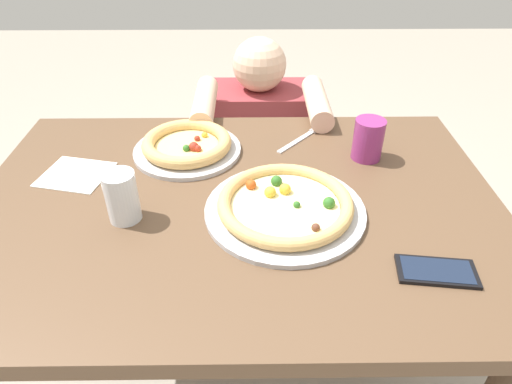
{
  "coord_description": "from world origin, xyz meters",
  "views": [
    {
      "loc": [
        0.04,
        -0.85,
        1.38
      ],
      "look_at": [
        0.05,
        -0.01,
        0.78
      ],
      "focal_mm": 31.79,
      "sensor_mm": 36.0,
      "label": 1
    }
  ],
  "objects_px": {
    "pizza_near": "(285,206)",
    "fork": "(303,137)",
    "cell_phone": "(437,271)",
    "pizza_far": "(187,145)",
    "diner_seated": "(259,166)",
    "water_cup_clear": "(121,196)",
    "drink_cup_colored": "(368,139)"
  },
  "relations": [
    {
      "from": "pizza_far",
      "to": "diner_seated",
      "type": "height_order",
      "value": "diner_seated"
    },
    {
      "from": "pizza_far",
      "to": "cell_phone",
      "type": "xyz_separation_m",
      "value": [
        0.53,
        -0.46,
        -0.02
      ]
    },
    {
      "from": "pizza_near",
      "to": "cell_phone",
      "type": "distance_m",
      "value": 0.34
    },
    {
      "from": "pizza_far",
      "to": "pizza_near",
      "type": "bearing_deg",
      "value": -47.21
    },
    {
      "from": "pizza_far",
      "to": "water_cup_clear",
      "type": "height_order",
      "value": "water_cup_clear"
    },
    {
      "from": "drink_cup_colored",
      "to": "cell_phone",
      "type": "xyz_separation_m",
      "value": [
        0.05,
        -0.43,
        -0.05
      ]
    },
    {
      "from": "pizza_far",
      "to": "cell_phone",
      "type": "relative_size",
      "value": 1.84
    },
    {
      "from": "pizza_near",
      "to": "cell_phone",
      "type": "bearing_deg",
      "value": -34.41
    },
    {
      "from": "pizza_far",
      "to": "drink_cup_colored",
      "type": "xyz_separation_m",
      "value": [
        0.48,
        -0.03,
        0.03
      ]
    },
    {
      "from": "pizza_near",
      "to": "diner_seated",
      "type": "height_order",
      "value": "diner_seated"
    },
    {
      "from": "cell_phone",
      "to": "diner_seated",
      "type": "distance_m",
      "value": 1.04
    },
    {
      "from": "pizza_near",
      "to": "pizza_far",
      "type": "bearing_deg",
      "value": 132.79
    },
    {
      "from": "water_cup_clear",
      "to": "cell_phone",
      "type": "bearing_deg",
      "value": -15.51
    },
    {
      "from": "pizza_far",
      "to": "fork",
      "type": "xyz_separation_m",
      "value": [
        0.32,
        0.08,
        -0.02
      ]
    },
    {
      "from": "drink_cup_colored",
      "to": "water_cup_clear",
      "type": "xyz_separation_m",
      "value": [
        -0.59,
        -0.25,
        0.0
      ]
    },
    {
      "from": "cell_phone",
      "to": "fork",
      "type": "bearing_deg",
      "value": 110.91
    },
    {
      "from": "diner_seated",
      "to": "cell_phone",
      "type": "bearing_deg",
      "value": -70.69
    },
    {
      "from": "pizza_near",
      "to": "water_cup_clear",
      "type": "distance_m",
      "value": 0.36
    },
    {
      "from": "drink_cup_colored",
      "to": "water_cup_clear",
      "type": "relative_size",
      "value": 0.94
    },
    {
      "from": "pizza_far",
      "to": "fork",
      "type": "relative_size",
      "value": 1.78
    },
    {
      "from": "pizza_near",
      "to": "cell_phone",
      "type": "height_order",
      "value": "pizza_near"
    },
    {
      "from": "drink_cup_colored",
      "to": "cell_phone",
      "type": "distance_m",
      "value": 0.43
    },
    {
      "from": "water_cup_clear",
      "to": "diner_seated",
      "type": "height_order",
      "value": "diner_seated"
    },
    {
      "from": "pizza_near",
      "to": "fork",
      "type": "bearing_deg",
      "value": 77.8
    },
    {
      "from": "fork",
      "to": "diner_seated",
      "type": "bearing_deg",
      "value": 107.03
    },
    {
      "from": "pizza_far",
      "to": "diner_seated",
      "type": "distance_m",
      "value": 0.62
    },
    {
      "from": "water_cup_clear",
      "to": "cell_phone",
      "type": "height_order",
      "value": "water_cup_clear"
    },
    {
      "from": "fork",
      "to": "diner_seated",
      "type": "xyz_separation_m",
      "value": [
        -0.12,
        0.39,
        -0.34
      ]
    },
    {
      "from": "pizza_near",
      "to": "fork",
      "type": "xyz_separation_m",
      "value": [
        0.07,
        0.34,
        -0.02
      ]
    },
    {
      "from": "pizza_far",
      "to": "cell_phone",
      "type": "height_order",
      "value": "pizza_far"
    },
    {
      "from": "fork",
      "to": "pizza_far",
      "type": "bearing_deg",
      "value": -166.78
    },
    {
      "from": "pizza_far",
      "to": "fork",
      "type": "bearing_deg",
      "value": 13.22
    }
  ]
}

